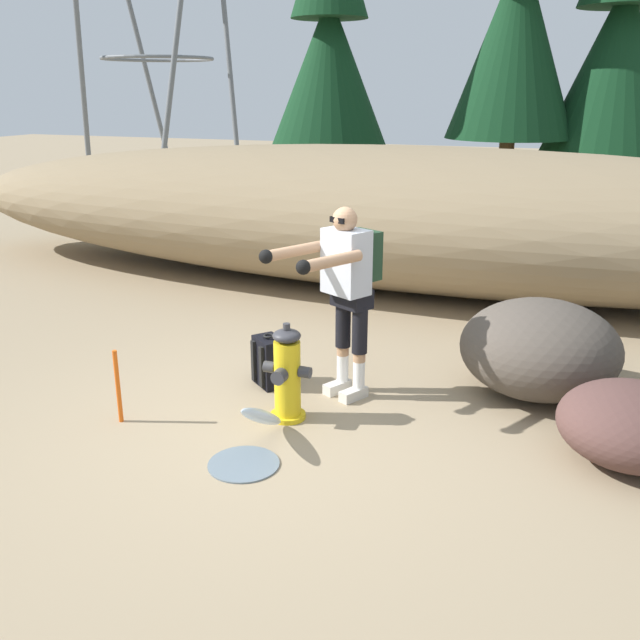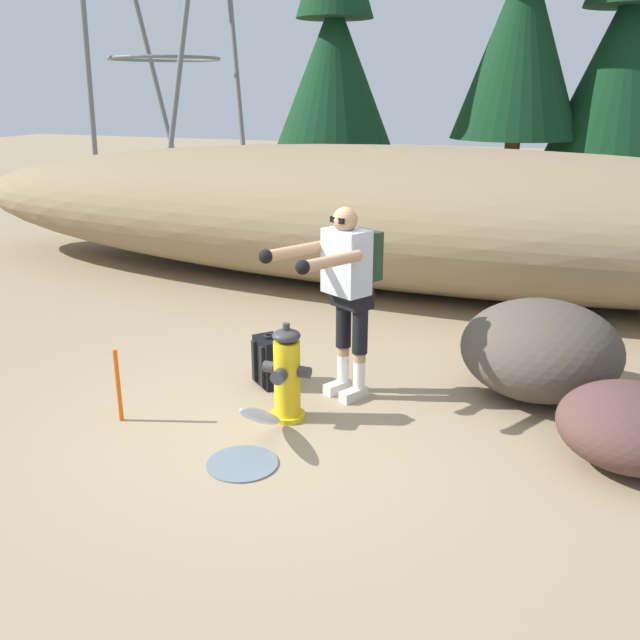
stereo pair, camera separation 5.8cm
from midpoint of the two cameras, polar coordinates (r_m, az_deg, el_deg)
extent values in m
cube|color=#998466|center=(5.51, -3.14, -8.74)|extent=(56.00, 56.00, 0.04)
ellipsoid|color=#897556|center=(9.16, 8.20, 8.34)|extent=(14.21, 3.20, 1.81)
cylinder|color=gold|center=(5.59, -2.38, -7.84)|extent=(0.28, 0.28, 0.04)
cylinder|color=gold|center=(5.45, -2.42, -4.80)|extent=(0.21, 0.21, 0.61)
ellipsoid|color=#333338|center=(5.32, -2.47, -1.30)|extent=(0.22, 0.22, 0.10)
cylinder|color=#333338|center=(5.29, -2.48, -0.54)|extent=(0.06, 0.06, 0.05)
cylinder|color=#333338|center=(5.48, -3.87, -3.86)|extent=(0.09, 0.09, 0.09)
cylinder|color=#333338|center=(5.37, -0.97, -4.32)|extent=(0.09, 0.09, 0.09)
cylinder|color=#333338|center=(5.30, -3.09, -4.67)|extent=(0.11, 0.09, 0.11)
ellipsoid|color=silver|center=(5.11, -4.54, -7.93)|extent=(0.10, 0.68, 0.47)
cylinder|color=slate|center=(4.97, -6.08, -11.68)|extent=(0.50, 0.50, 0.01)
cube|color=beige|center=(5.89, 3.08, -6.14)|extent=(0.21, 0.28, 0.09)
cylinder|color=white|center=(5.86, 3.53, -4.51)|extent=(0.10, 0.10, 0.24)
cylinder|color=tan|center=(5.80, 3.56, -3.06)|extent=(0.10, 0.10, 0.08)
cylinder|color=black|center=(5.71, 3.61, -0.79)|extent=(0.13, 0.13, 0.41)
cube|color=beige|center=(6.02, 1.75, -5.54)|extent=(0.21, 0.28, 0.09)
cylinder|color=white|center=(5.99, 2.19, -3.95)|extent=(0.10, 0.10, 0.24)
cylinder|color=tan|center=(5.93, 2.21, -2.53)|extent=(0.10, 0.10, 0.08)
cylinder|color=black|center=(5.85, 2.24, -0.31)|extent=(0.13, 0.13, 0.41)
cube|color=black|center=(5.70, 2.96, 1.87)|extent=(0.38, 0.32, 0.16)
cube|color=#B7BCC6|center=(5.57, 2.49, 4.82)|extent=(0.43, 0.38, 0.53)
cube|color=#1E3823|center=(5.71, 3.96, 5.38)|extent=(0.32, 0.27, 0.40)
sphere|color=tan|center=(5.49, 2.39, 8.27)|extent=(0.20, 0.20, 0.20)
cube|color=black|center=(5.43, 1.73, 8.22)|extent=(0.14, 0.09, 0.04)
cylinder|color=tan|center=(5.15, 1.20, 4.86)|extent=(0.35, 0.56, 0.09)
sphere|color=black|center=(4.98, -1.10, 4.37)|extent=(0.11, 0.11, 0.11)
cylinder|color=tan|center=(5.47, -1.91, 5.68)|extent=(0.35, 0.56, 0.09)
sphere|color=black|center=(5.31, -4.18, 5.24)|extent=(0.11, 0.11, 0.11)
cube|color=black|center=(6.11, -3.87, -3.42)|extent=(0.36, 0.34, 0.44)
cube|color=black|center=(6.19, -2.77, -3.77)|extent=(0.20, 0.18, 0.20)
torus|color=black|center=(6.03, -3.91, -1.30)|extent=(0.10, 0.10, 0.02)
cube|color=black|center=(6.14, -5.17, -3.36)|extent=(0.06, 0.05, 0.37)
cube|color=black|center=(6.00, -4.51, -3.87)|extent=(0.06, 0.05, 0.37)
ellipsoid|color=#4C433B|center=(6.14, 17.98, -2.31)|extent=(1.57, 1.55, 0.82)
ellipsoid|color=#513631|center=(5.31, 24.63, -7.96)|extent=(1.13, 1.11, 0.56)
cylinder|color=#47331E|center=(14.11, 1.25, 11.30)|extent=(0.27, 0.27, 1.44)
cone|color=#0F3319|center=(14.00, 1.32, 19.85)|extent=(2.24, 2.24, 2.75)
cylinder|color=#47331E|center=(14.30, 15.44, 11.04)|extent=(0.29, 0.29, 1.59)
cone|color=#0F3319|center=(14.22, 16.35, 21.01)|extent=(2.41, 2.41, 3.39)
cylinder|color=#47331E|center=(14.75, 22.72, 9.76)|extent=(0.31, 0.31, 1.21)
cone|color=#0F3319|center=(14.64, 23.84, 18.34)|extent=(2.61, 2.61, 3.23)
cylinder|color=slate|center=(23.58, -6.91, 20.51)|extent=(1.11, 1.11, 6.74)
cylinder|color=slate|center=(25.23, -13.71, 20.01)|extent=(1.11, 1.11, 6.74)
cylinder|color=slate|center=(20.82, -11.31, 20.58)|extent=(1.11, 1.11, 6.74)
cylinder|color=slate|center=(22.67, -18.54, 19.82)|extent=(1.11, 1.11, 6.74)
torus|color=slate|center=(23.02, -12.63, 20.27)|extent=(3.41, 3.41, 0.10)
cylinder|color=#E55914|center=(5.63, -16.01, -5.22)|extent=(0.04, 0.04, 0.60)
camera|label=1|loc=(0.03, -89.70, 0.10)|focal=38.85mm
camera|label=2|loc=(0.03, 90.30, -0.10)|focal=38.85mm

